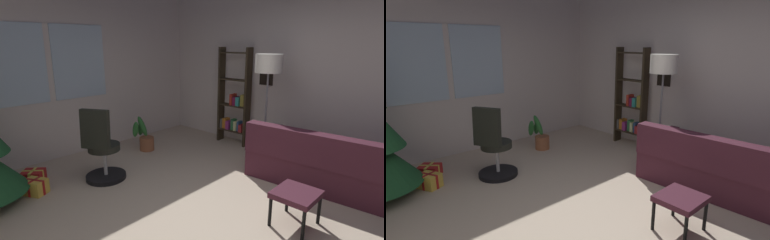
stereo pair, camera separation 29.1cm
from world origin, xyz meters
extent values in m
cube|color=#C2AE95|center=(0.00, 0.00, -0.05)|extent=(5.00, 6.21, 0.10)
cube|color=beige|center=(0.00, 3.15, 1.43)|extent=(5.00, 0.10, 2.86)
cube|color=silver|center=(-0.87, 3.09, 1.57)|extent=(0.90, 0.03, 1.20)
cube|color=silver|center=(0.12, 3.09, 1.57)|extent=(0.90, 0.03, 1.20)
cube|color=beige|center=(2.55, 0.00, 1.43)|extent=(0.10, 6.21, 2.86)
cube|color=black|center=(2.49, 0.91, 1.35)|extent=(0.02, 0.25, 0.40)
cube|color=#441D2A|center=(1.73, -0.51, 0.19)|extent=(1.05, 2.02, 0.39)
cube|color=#441D2A|center=(1.33, -0.54, 0.59)|extent=(0.30, 1.98, 0.41)
cube|color=#441D2A|center=(1.68, 0.40, 0.49)|extent=(0.95, 0.19, 0.20)
cube|color=#441D2A|center=(2.56, -0.98, 0.19)|extent=(0.72, 0.98, 0.39)
cube|color=red|center=(1.43, -0.17, 0.56)|extent=(0.21, 0.40, 0.42)
cube|color=beige|center=(1.45, -0.45, 0.56)|extent=(0.23, 0.41, 0.42)
cube|color=#441D2A|center=(0.49, -0.65, 0.36)|extent=(0.45, 0.42, 0.06)
cylinder|color=black|center=(0.30, -0.84, 0.16)|extent=(0.04, 0.04, 0.33)
cylinder|color=black|center=(0.69, -0.84, 0.16)|extent=(0.04, 0.04, 0.33)
cylinder|color=black|center=(0.30, -0.47, 0.16)|extent=(0.04, 0.04, 0.33)
cylinder|color=black|center=(0.69, -0.47, 0.16)|extent=(0.04, 0.04, 0.33)
cube|color=red|center=(-1.02, 2.46, 0.08)|extent=(0.36, 0.36, 0.16)
cube|color=#EAD84C|center=(-1.02, 2.46, 0.08)|extent=(0.23, 0.22, 0.17)
cube|color=#EAD84C|center=(-1.02, 2.46, 0.08)|extent=(0.19, 0.21, 0.17)
cube|color=gold|center=(-1.14, 2.08, 0.09)|extent=(0.31, 0.34, 0.19)
cube|color=#B21919|center=(-1.14, 2.08, 0.09)|extent=(0.21, 0.13, 0.20)
cube|color=#B21919|center=(-1.14, 2.08, 0.09)|extent=(0.16, 0.27, 0.20)
cylinder|color=black|center=(-0.27, 1.82, 0.03)|extent=(0.56, 0.56, 0.06)
cylinder|color=#B2B2B7|center=(-0.27, 1.82, 0.27)|extent=(0.05, 0.05, 0.41)
cylinder|color=black|center=(-0.27, 1.82, 0.47)|extent=(0.44, 0.44, 0.09)
cube|color=black|center=(-0.43, 1.72, 0.78)|extent=(0.29, 0.40, 0.53)
cube|color=#302619|center=(2.28, 1.14, 0.90)|extent=(0.18, 0.04, 1.81)
cube|color=#302619|center=(2.28, 1.74, 0.90)|extent=(0.18, 0.04, 1.81)
cube|color=#302619|center=(2.28, 1.44, 0.25)|extent=(0.18, 0.56, 0.02)
cube|color=#302619|center=(2.28, 1.44, 0.74)|extent=(0.18, 0.56, 0.02)
cube|color=#302619|center=(2.28, 1.44, 1.22)|extent=(0.18, 0.56, 0.02)
cube|color=#302619|center=(2.28, 1.44, 1.71)|extent=(0.18, 0.56, 0.02)
cube|color=maroon|center=(2.28, 1.24, 0.33)|extent=(0.17, 0.07, 0.14)
cube|color=navy|center=(2.30, 1.31, 0.36)|extent=(0.13, 0.04, 0.19)
cube|color=beige|center=(2.30, 1.37, 0.35)|extent=(0.14, 0.06, 0.18)
cube|color=#2B6B3D|center=(2.30, 1.45, 0.36)|extent=(0.13, 0.06, 0.21)
cube|color=#82286C|center=(2.28, 1.53, 0.34)|extent=(0.17, 0.07, 0.16)
cube|color=#B5671E|center=(2.29, 1.62, 0.36)|extent=(0.15, 0.08, 0.20)
cube|color=#525351|center=(2.29, 1.69, 0.35)|extent=(0.15, 0.04, 0.18)
cube|color=olive|center=(2.30, 1.24, 0.85)|extent=(0.13, 0.08, 0.21)
cube|color=teal|center=(2.29, 1.33, 0.83)|extent=(0.16, 0.07, 0.16)
cube|color=maroon|center=(2.28, 1.40, 0.83)|extent=(0.17, 0.06, 0.16)
cube|color=#A2291C|center=(2.28, 1.47, 0.85)|extent=(0.17, 0.05, 0.21)
cylinder|color=slate|center=(1.86, 0.52, 0.01)|extent=(0.28, 0.28, 0.03)
cylinder|color=slate|center=(1.86, 0.52, 0.74)|extent=(0.03, 0.03, 1.41)
cylinder|color=white|center=(1.86, 0.52, 1.58)|extent=(0.41, 0.41, 0.28)
cylinder|color=#955838|center=(0.88, 2.33, 0.12)|extent=(0.26, 0.26, 0.24)
ellipsoid|color=#27662B|center=(0.86, 2.41, 0.43)|extent=(0.21, 0.21, 0.41)
ellipsoid|color=#27662B|center=(0.88, 2.49, 0.37)|extent=(0.10, 0.14, 0.28)
ellipsoid|color=#27662B|center=(0.73, 2.44, 0.39)|extent=(0.16, 0.22, 0.33)
camera|label=1|loc=(-2.35, -1.83, 1.90)|focal=28.46mm
camera|label=2|loc=(-2.14, -2.04, 1.90)|focal=28.46mm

